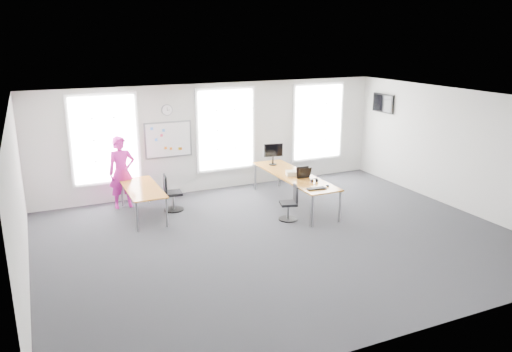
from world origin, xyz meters
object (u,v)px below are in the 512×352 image
desk_right (294,177)px  headphones (314,180)px  chair_left (171,195)px  keyboard (317,189)px  person (122,172)px  chair_right (290,205)px  monitor (273,152)px  desk_left (142,190)px

desk_right → headphones: size_ratio=18.77×
chair_left → keyboard: chair_left is taller
person → keyboard: bearing=-37.4°
keyboard → chair_left: bearing=155.3°
chair_left → headphones: size_ratio=5.35×
chair_right → chair_left: bearing=-111.0°
chair_right → person: (-3.45, 2.56, 0.55)m
headphones → chair_right: bearing=174.7°
desk_right → chair_left: (-3.02, 0.86, -0.34)m
desk_right → keyboard: keyboard is taller
desk_right → monitor: (-0.03, 1.14, 0.41)m
desk_right → monitor: monitor is taller
monitor → chair_right: bearing=-95.3°
chair_right → headphones: (0.74, 0.16, 0.47)m
desk_left → person: 0.96m
desk_right → keyboard: (-0.11, -1.30, 0.06)m
desk_left → headphones: headphones is taller
desk_left → monitor: (3.71, 0.41, 0.48)m
chair_left → person: person is taller
person → headphones: person is taller
keyboard → headphones: bearing=76.7°
desk_right → monitor: size_ratio=5.51×
chair_left → person: size_ratio=0.50×
desk_left → headphones: (3.88, -1.52, 0.17)m
person → monitor: bearing=-7.7°
chair_right → chair_left: (-2.41, 1.80, 0.04)m
desk_left → chair_right: chair_right is taller
chair_right → monitor: size_ratio=1.42×
desk_left → person: (-0.31, 0.88, 0.26)m
chair_right → monitor: (0.57, 2.09, 0.78)m
headphones → chair_left: bearing=134.9°
desk_left → chair_right: 3.58m
person → headphones: (4.19, -2.40, -0.08)m
chair_left → keyboard: 3.64m
desk_left → chair_left: size_ratio=2.14×
chair_right → chair_left: 3.01m
person → keyboard: (3.95, -2.91, -0.12)m
chair_left → keyboard: bearing=-119.8°
chair_right → headphones: 0.89m
chair_right → keyboard: size_ratio=1.84×
monitor → keyboard: bearing=-81.7°
chair_left → monitor: size_ratio=1.57×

